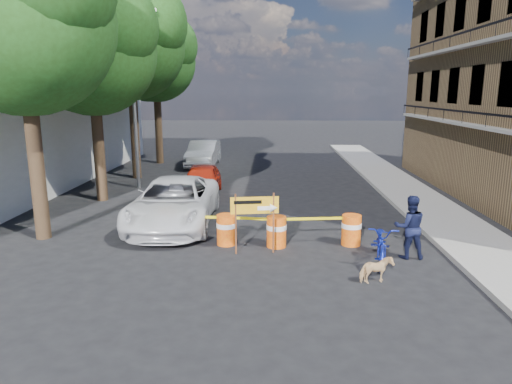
# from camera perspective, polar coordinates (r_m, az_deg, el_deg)

# --- Properties ---
(ground) EXTENTS (120.00, 120.00, 0.00)m
(ground) POSITION_cam_1_polar(r_m,az_deg,el_deg) (12.04, 0.89, -9.06)
(ground) COLOR black
(ground) RESTS_ON ground
(sidewalk_east) EXTENTS (2.40, 40.00, 0.15)m
(sidewalk_east) POSITION_cam_1_polar(r_m,az_deg,el_deg) (18.72, 20.60, -1.75)
(sidewalk_east) COLOR gray
(sidewalk_east) RESTS_ON ground
(tree_near) EXTENTS (5.46, 5.20, 9.15)m
(tree_near) POSITION_cam_1_polar(r_m,az_deg,el_deg) (15.03, -27.06, 18.61)
(tree_near) COLOR #332316
(tree_near) RESTS_ON ground
(tree_mid_a) EXTENTS (5.25, 5.00, 8.68)m
(tree_mid_a) POSITION_cam_1_polar(r_m,az_deg,el_deg) (19.53, -19.69, 16.45)
(tree_mid_a) COLOR #332316
(tree_mid_a) RESTS_ON ground
(tree_mid_b) EXTENTS (5.67, 5.40, 9.62)m
(tree_mid_b) POSITION_cam_1_polar(r_m,az_deg,el_deg) (24.31, -15.35, 17.48)
(tree_mid_b) COLOR #332316
(tree_mid_b) RESTS_ON ground
(tree_far) EXTENTS (5.04, 4.80, 8.84)m
(tree_far) POSITION_cam_1_polar(r_m,az_deg,el_deg) (29.09, -12.33, 15.75)
(tree_far) COLOR #332316
(tree_far) RESTS_ON ground
(streetlamp) EXTENTS (1.25, 0.18, 8.00)m
(streetlamp) POSITION_cam_1_polar(r_m,az_deg,el_deg) (21.58, -14.89, 11.96)
(streetlamp) COLOR gray
(streetlamp) RESTS_ON ground
(barrel_far_left) EXTENTS (0.58, 0.58, 0.90)m
(barrel_far_left) POSITION_cam_1_polar(r_m,az_deg,el_deg) (13.80, -10.88, -4.37)
(barrel_far_left) COLOR red
(barrel_far_left) RESTS_ON ground
(barrel_mid_left) EXTENTS (0.58, 0.58, 0.90)m
(barrel_mid_left) POSITION_cam_1_polar(r_m,az_deg,el_deg) (13.43, -3.73, -4.64)
(barrel_mid_left) COLOR red
(barrel_mid_left) RESTS_ON ground
(barrel_mid_right) EXTENTS (0.58, 0.58, 0.90)m
(barrel_mid_right) POSITION_cam_1_polar(r_m,az_deg,el_deg) (13.23, 2.57, -4.89)
(barrel_mid_right) COLOR red
(barrel_mid_right) RESTS_ON ground
(barrel_far_right) EXTENTS (0.58, 0.58, 0.90)m
(barrel_far_right) POSITION_cam_1_polar(r_m,az_deg,el_deg) (13.66, 11.83, -4.59)
(barrel_far_right) COLOR red
(barrel_far_right) RESTS_ON ground
(detour_sign) EXTENTS (1.32, 0.30, 1.71)m
(detour_sign) POSITION_cam_1_polar(r_m,az_deg,el_deg) (12.48, 0.57, -2.26)
(detour_sign) COLOR #592D19
(detour_sign) RESTS_ON ground
(pedestrian) EXTENTS (0.85, 0.67, 1.73)m
(pedestrian) POSITION_cam_1_polar(r_m,az_deg,el_deg) (12.92, 18.66, -4.16)
(pedestrian) COLOR black
(pedestrian) RESTS_ON ground
(bicycle) EXTENTS (0.92, 1.21, 2.09)m
(bicycle) POSITION_cam_1_polar(r_m,az_deg,el_deg) (12.26, 15.54, -3.97)
(bicycle) COLOR #1424A8
(bicycle) RESTS_ON ground
(dog) EXTENTS (0.84, 0.58, 0.65)m
(dog) POSITION_cam_1_polar(r_m,az_deg,el_deg) (11.20, 14.80, -9.41)
(dog) COLOR #DFB780
(dog) RESTS_ON ground
(suv_white) EXTENTS (2.69, 5.65, 1.56)m
(suv_white) POSITION_cam_1_polar(r_m,az_deg,el_deg) (15.48, -10.23, -1.32)
(suv_white) COLOR white
(suv_white) RESTS_ON ground
(sedan_red) EXTENTS (1.81, 4.00, 1.33)m
(sedan_red) POSITION_cam_1_polar(r_m,az_deg,el_deg) (19.85, -6.78, 1.50)
(sedan_red) COLOR #9A1E0C
(sedan_red) RESTS_ON ground
(sedan_silver) EXTENTS (1.62, 4.59, 1.51)m
(sedan_silver) POSITION_cam_1_polar(r_m,az_deg,el_deg) (27.74, -6.59, 4.82)
(sedan_silver) COLOR #B4B6BB
(sedan_silver) RESTS_ON ground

